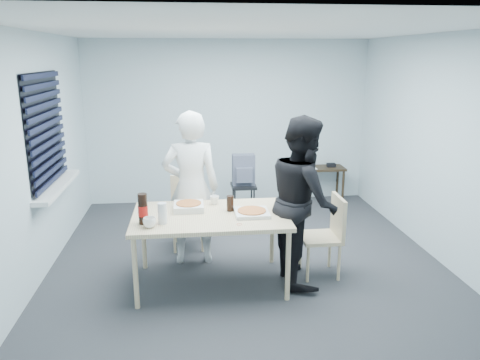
{
  "coord_description": "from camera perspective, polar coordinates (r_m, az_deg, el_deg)",
  "views": [
    {
      "loc": [
        -0.64,
        -4.99,
        2.34
      ],
      "look_at": [
        -0.07,
        0.1,
        0.98
      ],
      "focal_mm": 35.0,
      "sensor_mm": 36.0,
      "label": 1
    }
  ],
  "objects": [
    {
      "name": "room",
      "position": [
        5.69,
        -22.22,
        4.68
      ],
      "size": [
        5.0,
        5.0,
        5.0
      ],
      "color": "#323237",
      "rests_on": "ground"
    },
    {
      "name": "dining_table",
      "position": [
        4.83,
        -3.65,
        -4.85
      ],
      "size": [
        1.58,
        1.0,
        0.77
      ],
      "color": "beige",
      "rests_on": "ground"
    },
    {
      "name": "chair_far",
      "position": [
        5.92,
        -6.38,
        -3.19
      ],
      "size": [
        0.42,
        0.42,
        0.89
      ],
      "color": "beige",
      "rests_on": "ground"
    },
    {
      "name": "chair_right",
      "position": [
        5.18,
        10.7,
        -6.04
      ],
      "size": [
        0.42,
        0.42,
        0.89
      ],
      "color": "beige",
      "rests_on": "ground"
    },
    {
      "name": "person_white",
      "position": [
        5.34,
        -5.98,
        -1.02
      ],
      "size": [
        0.65,
        0.42,
        1.77
      ],
      "primitive_type": "imported",
      "rotation": [
        0.0,
        0.0,
        3.14
      ],
      "color": "silver",
      "rests_on": "ground"
    },
    {
      "name": "person_black",
      "position": [
        4.92,
        7.68,
        -2.46
      ],
      "size": [
        0.47,
        0.86,
        1.77
      ],
      "primitive_type": "imported",
      "rotation": [
        0.0,
        0.0,
        1.57
      ],
      "color": "black",
      "rests_on": "ground"
    },
    {
      "name": "side_table",
      "position": [
        7.79,
        9.47,
        0.98
      ],
      "size": [
        0.86,
        0.38,
        0.57
      ],
      "color": "#362819",
      "rests_on": "ground"
    },
    {
      "name": "stool",
      "position": [
        6.93,
        0.42,
        -1.44
      ],
      "size": [
        0.36,
        0.36,
        0.5
      ],
      "color": "black",
      "rests_on": "ground"
    },
    {
      "name": "backpack",
      "position": [
        6.83,
        0.44,
        1.19
      ],
      "size": [
        0.32,
        0.24,
        0.45
      ],
      "rotation": [
        0.0,
        0.0,
        0.4
      ],
      "color": "slate",
      "rests_on": "stool"
    },
    {
      "name": "pizza_box_a",
      "position": [
        4.96,
        -6.26,
        -3.2
      ],
      "size": [
        0.31,
        0.31,
        0.08
      ],
      "rotation": [
        0.0,
        0.0,
        0.17
      ],
      "color": "silver",
      "rests_on": "dining_table"
    },
    {
      "name": "pizza_box_b",
      "position": [
        4.79,
        1.44,
        -3.96
      ],
      "size": [
        0.34,
        0.34,
        0.05
      ],
      "rotation": [
        0.0,
        0.0,
        -0.26
      ],
      "color": "silver",
      "rests_on": "dining_table"
    },
    {
      "name": "mug_a",
      "position": [
        4.52,
        -10.97,
        -5.1
      ],
      "size": [
        0.17,
        0.17,
        0.1
      ],
      "primitive_type": "imported",
      "rotation": [
        0.0,
        0.0,
        0.52
      ],
      "color": "white",
      "rests_on": "dining_table"
    },
    {
      "name": "mug_b",
      "position": [
        5.12,
        -3.13,
        -2.45
      ],
      "size": [
        0.1,
        0.1,
        0.09
      ],
      "primitive_type": "imported",
      "color": "white",
      "rests_on": "dining_table"
    },
    {
      "name": "cola_glass",
      "position": [
        4.88,
        -1.21,
        -2.87
      ],
      "size": [
        0.09,
        0.09,
        0.16
      ],
      "primitive_type": "cylinder",
      "rotation": [
        0.0,
        0.0,
        -0.16
      ],
      "color": "black",
      "rests_on": "dining_table"
    },
    {
      "name": "soda_bottle",
      "position": [
        4.59,
        -11.75,
        -3.53
      ],
      "size": [
        0.09,
        0.09,
        0.3
      ],
      "rotation": [
        0.0,
        0.0,
        0.13
      ],
      "color": "black",
      "rests_on": "dining_table"
    },
    {
      "name": "plastic_cups",
      "position": [
        4.58,
        -9.45,
        -4.02
      ],
      "size": [
        0.12,
        0.12,
        0.21
      ],
      "primitive_type": "cylinder",
      "rotation": [
        0.0,
        0.0,
        0.43
      ],
      "color": "silver",
      "rests_on": "dining_table"
    },
    {
      "name": "rubber_band",
      "position": [
        4.52,
        -0.08,
        -5.42
      ],
      "size": [
        0.07,
        0.07,
        0.0
      ],
      "primitive_type": "torus",
      "rotation": [
        0.0,
        0.0,
        -0.39
      ],
      "color": "red",
      "rests_on": "dining_table"
    },
    {
      "name": "papers",
      "position": [
        7.71,
        8.46,
        1.52
      ],
      "size": [
        0.29,
        0.33,
        0.0
      ],
      "primitive_type": "cube",
      "rotation": [
        0.0,
        0.0,
        -0.39
      ],
      "color": "white",
      "rests_on": "side_table"
    },
    {
      "name": "black_box",
      "position": [
        7.83,
        11.05,
        1.8
      ],
      "size": [
        0.14,
        0.11,
        0.06
      ],
      "primitive_type": "cube",
      "rotation": [
        0.0,
        0.0,
        0.09
      ],
      "color": "black",
      "rests_on": "side_table"
    }
  ]
}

